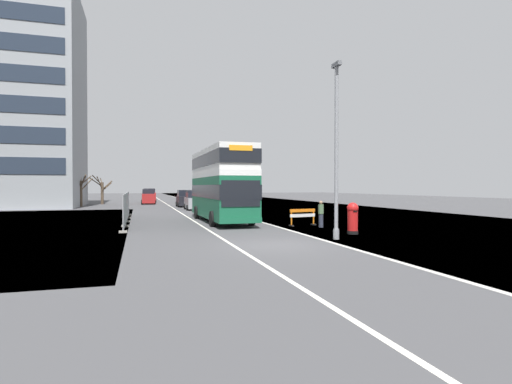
{
  "coord_description": "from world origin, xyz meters",
  "views": [
    {
      "loc": [
        -5.64,
        -16.4,
        2.55
      ],
      "look_at": [
        1.45,
        7.67,
        2.2
      ],
      "focal_mm": 28.12,
      "sensor_mm": 36.0,
      "label": 1
    }
  ],
  "objects_px": {
    "pedestrian_at_kerb": "(321,214)",
    "car_receding_mid": "(185,199)",
    "double_decker_bus": "(221,184)",
    "lamppost_foreground": "(336,156)",
    "red_pillar_postbox": "(353,217)",
    "roadworks_barrier": "(303,215)",
    "car_far_side": "(149,196)",
    "car_oncoming_near": "(195,201)",
    "car_receding_far": "(148,197)"
  },
  "relations": [
    {
      "from": "car_receding_mid",
      "to": "car_receding_far",
      "type": "relative_size",
      "value": 1.01
    },
    {
      "from": "lamppost_foreground",
      "to": "pedestrian_at_kerb",
      "type": "xyz_separation_m",
      "value": [
        1.75,
        5.34,
        -3.18
      ]
    },
    {
      "from": "red_pillar_postbox",
      "to": "pedestrian_at_kerb",
      "type": "height_order",
      "value": "red_pillar_postbox"
    },
    {
      "from": "car_receding_mid",
      "to": "pedestrian_at_kerb",
      "type": "bearing_deg",
      "value": -79.23
    },
    {
      "from": "car_receding_mid",
      "to": "car_far_side",
      "type": "bearing_deg",
      "value": 104.12
    },
    {
      "from": "double_decker_bus",
      "to": "car_far_side",
      "type": "xyz_separation_m",
      "value": [
        -4.08,
        37.66,
        -1.7
      ]
    },
    {
      "from": "red_pillar_postbox",
      "to": "car_receding_mid",
      "type": "distance_m",
      "value": 32.05
    },
    {
      "from": "lamppost_foreground",
      "to": "roadworks_barrier",
      "type": "distance_m",
      "value": 7.57
    },
    {
      "from": "double_decker_bus",
      "to": "car_receding_far",
      "type": "relative_size",
      "value": 2.76
    },
    {
      "from": "car_receding_far",
      "to": "lamppost_foreground",
      "type": "bearing_deg",
      "value": -79.64
    },
    {
      "from": "double_decker_bus",
      "to": "car_far_side",
      "type": "distance_m",
      "value": 37.92
    },
    {
      "from": "car_receding_far",
      "to": "roadworks_barrier",
      "type": "bearing_deg",
      "value": -76.07
    },
    {
      "from": "roadworks_barrier",
      "to": "pedestrian_at_kerb",
      "type": "height_order",
      "value": "pedestrian_at_kerb"
    },
    {
      "from": "lamppost_foreground",
      "to": "car_far_side",
      "type": "xyz_separation_m",
      "value": [
        -7.47,
        48.82,
        -2.95
      ]
    },
    {
      "from": "car_oncoming_near",
      "to": "pedestrian_at_kerb",
      "type": "distance_m",
      "value": 21.72
    },
    {
      "from": "car_far_side",
      "to": "car_receding_far",
      "type": "bearing_deg",
      "value": -92.65
    },
    {
      "from": "lamppost_foreground",
      "to": "red_pillar_postbox",
      "type": "distance_m",
      "value": 3.99
    },
    {
      "from": "car_oncoming_near",
      "to": "car_receding_mid",
      "type": "xyz_separation_m",
      "value": [
        -0.32,
        6.8,
        -0.01
      ]
    },
    {
      "from": "roadworks_barrier",
      "to": "car_far_side",
      "type": "xyz_separation_m",
      "value": [
        -8.58,
        42.11,
        0.37
      ]
    },
    {
      "from": "lamppost_foreground",
      "to": "car_oncoming_near",
      "type": "relative_size",
      "value": 2.02
    },
    {
      "from": "pedestrian_at_kerb",
      "to": "car_receding_mid",
      "type": "bearing_deg",
      "value": 100.77
    },
    {
      "from": "double_decker_bus",
      "to": "car_receding_far",
      "type": "distance_m",
      "value": 31.66
    },
    {
      "from": "roadworks_barrier",
      "to": "pedestrian_at_kerb",
      "type": "distance_m",
      "value": 1.53
    },
    {
      "from": "lamppost_foreground",
      "to": "car_receding_mid",
      "type": "bearing_deg",
      "value": 96.11
    },
    {
      "from": "lamppost_foreground",
      "to": "car_receding_far",
      "type": "distance_m",
      "value": 43.27
    },
    {
      "from": "car_receding_far",
      "to": "car_far_side",
      "type": "distance_m",
      "value": 6.36
    },
    {
      "from": "double_decker_bus",
      "to": "pedestrian_at_kerb",
      "type": "height_order",
      "value": "double_decker_bus"
    },
    {
      "from": "double_decker_bus",
      "to": "lamppost_foreground",
      "type": "height_order",
      "value": "lamppost_foreground"
    },
    {
      "from": "car_receding_mid",
      "to": "pedestrian_at_kerb",
      "type": "relative_size",
      "value": 2.47
    },
    {
      "from": "double_decker_bus",
      "to": "roadworks_barrier",
      "type": "distance_m",
      "value": 6.65
    },
    {
      "from": "lamppost_foreground",
      "to": "car_receding_mid",
      "type": "relative_size",
      "value": 2.08
    },
    {
      "from": "roadworks_barrier",
      "to": "pedestrian_at_kerb",
      "type": "xyz_separation_m",
      "value": [
        0.65,
        -1.37,
        0.14
      ]
    },
    {
      "from": "double_decker_bus",
      "to": "red_pillar_postbox",
      "type": "distance_m",
      "value": 10.97
    },
    {
      "from": "red_pillar_postbox",
      "to": "double_decker_bus",
      "type": "bearing_deg",
      "value": 119.08
    },
    {
      "from": "red_pillar_postbox",
      "to": "roadworks_barrier",
      "type": "relative_size",
      "value": 0.88
    },
    {
      "from": "red_pillar_postbox",
      "to": "car_receding_far",
      "type": "distance_m",
      "value": 41.89
    },
    {
      "from": "lamppost_foreground",
      "to": "roadworks_barrier",
      "type": "xyz_separation_m",
      "value": [
        1.1,
        6.71,
        -3.32
      ]
    },
    {
      "from": "double_decker_bus",
      "to": "car_oncoming_near",
      "type": "bearing_deg",
      "value": 89.44
    },
    {
      "from": "car_far_side",
      "to": "car_receding_mid",
      "type": "bearing_deg",
      "value": -75.88
    },
    {
      "from": "double_decker_bus",
      "to": "pedestrian_at_kerb",
      "type": "relative_size",
      "value": 6.78
    },
    {
      "from": "red_pillar_postbox",
      "to": "car_far_side",
      "type": "xyz_separation_m",
      "value": [
        -9.34,
        47.12,
        0.13
      ]
    },
    {
      "from": "pedestrian_at_kerb",
      "to": "car_far_side",
      "type": "bearing_deg",
      "value": 101.98
    },
    {
      "from": "double_decker_bus",
      "to": "car_receding_mid",
      "type": "distance_m",
      "value": 22.2
    },
    {
      "from": "double_decker_bus",
      "to": "car_oncoming_near",
      "type": "xyz_separation_m",
      "value": [
        0.15,
        15.32,
        -1.77
      ]
    },
    {
      "from": "car_oncoming_near",
      "to": "car_receding_far",
      "type": "bearing_deg",
      "value": 105.81
    },
    {
      "from": "red_pillar_postbox",
      "to": "car_far_side",
      "type": "relative_size",
      "value": 0.38
    },
    {
      "from": "roadworks_barrier",
      "to": "car_oncoming_near",
      "type": "xyz_separation_m",
      "value": [
        -4.34,
        19.77,
        0.3
      ]
    },
    {
      "from": "lamppost_foreground",
      "to": "car_receding_far",
      "type": "height_order",
      "value": "lamppost_foreground"
    },
    {
      "from": "roadworks_barrier",
      "to": "car_far_side",
      "type": "bearing_deg",
      "value": 101.51
    },
    {
      "from": "red_pillar_postbox",
      "to": "car_oncoming_near",
      "type": "height_order",
      "value": "car_oncoming_near"
    }
  ]
}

